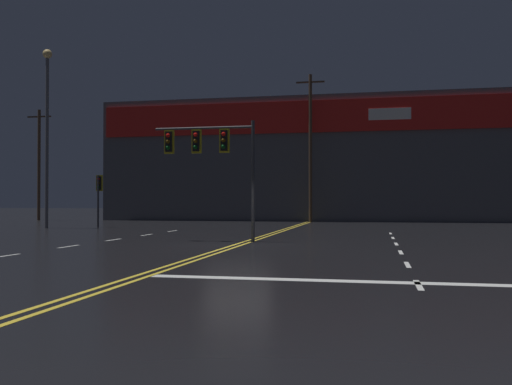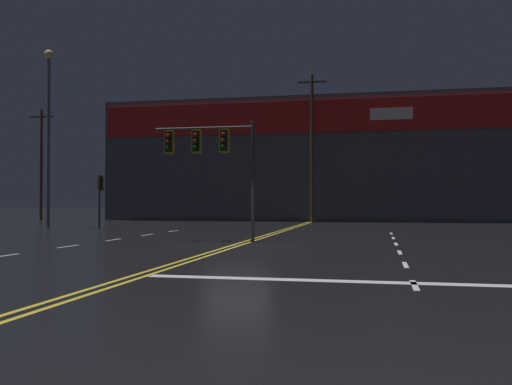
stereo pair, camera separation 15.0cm
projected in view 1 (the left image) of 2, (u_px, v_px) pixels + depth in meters
ground_plane at (237, 245)px, 21.00m from camera, size 200.00×200.00×0.00m
road_markings at (260, 250)px, 18.94m from camera, size 17.16×60.00×0.01m
traffic_signal_median at (209, 148)px, 23.29m from camera, size 4.22×0.36×4.88m
traffic_signal_corner_northwest at (99, 189)px, 35.13m from camera, size 0.42×0.36×3.24m
streetlight_far_left at (47, 116)px, 34.54m from camera, size 0.56×0.56×10.86m
building_backdrop at (316, 162)px, 50.05m from camera, size 35.42×10.23×10.12m
utility_pole_row at (323, 147)px, 43.94m from camera, size 46.47×0.26×12.16m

